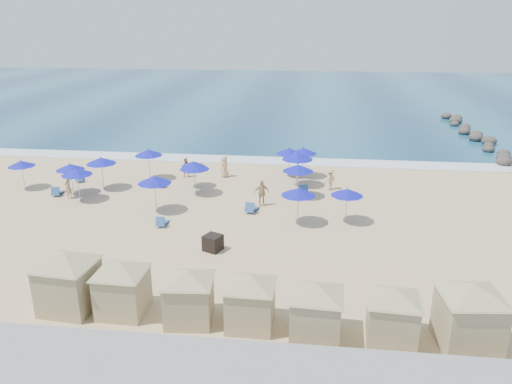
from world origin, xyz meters
TOP-DOWN VIEW (x-y plane):
  - ground at (0.00, 0.00)m, footprint 160.00×160.00m
  - ocean at (0.00, 55.00)m, footprint 160.00×80.00m
  - surf_line at (0.00, 15.50)m, footprint 160.00×2.50m
  - seawall at (0.00, -13.50)m, footprint 160.00×6.10m
  - rock_jetty at (24.01, 24.90)m, footprint 2.56×26.66m
  - trash_bin at (2.05, -2.64)m, footprint 1.15×1.15m
  - cabana_0 at (-2.92, -9.02)m, footprint 4.65×4.65m
  - cabana_1 at (-0.53, -9.04)m, footprint 4.18×4.18m
  - cabana_2 at (2.41, -9.31)m, footprint 4.09×4.09m
  - cabana_3 at (4.97, -9.37)m, footprint 4.05×4.05m
  - cabana_4 at (7.61, -9.86)m, footprint 4.17×4.17m
  - cabana_5 at (10.53, -9.76)m, footprint 4.04×4.04m
  - cabana_6 at (13.38, -9.67)m, footprint 4.64×4.64m
  - umbrella_0 at (-13.86, 5.95)m, footprint 1.95×1.95m
  - umbrella_1 at (-8.65, 3.98)m, footprint 2.11×2.11m
  - umbrella_2 at (-8.02, 6.56)m, footprint 2.19×2.19m
  - umbrella_3 at (-9.76, 5.28)m, footprint 2.02×2.02m
  - umbrella_4 at (-5.35, 9.25)m, footprint 2.17×2.17m
  - umbrella_5 at (-1.49, 7.80)m, footprint 1.80×1.80m
  - umbrella_6 at (-2.76, 2.60)m, footprint 2.19×2.19m
  - umbrella_7 at (-1.00, 6.19)m, footprint 2.12×2.12m
  - umbrella_8 at (6.47, 1.59)m, footprint 2.11×2.11m
  - umbrella_9 at (6.49, 11.23)m, footprint 2.17×2.17m
  - umbrella_10 at (6.27, 6.41)m, footprint 2.17×2.17m
  - umbrella_11 at (9.40, 2.17)m, footprint 1.99×1.99m
  - umbrella_12 at (5.38, 11.29)m, footprint 2.09×2.09m
  - umbrella_13 at (6.13, 8.93)m, footprint 2.35×2.35m
  - beach_chair_0 at (-10.75, 4.83)m, footprint 0.76×1.36m
  - beach_chair_1 at (-10.56, 8.01)m, footprint 0.91×1.32m
  - beach_chair_2 at (-3.87, 7.60)m, footprint 0.55×1.20m
  - beach_chair_3 at (-1.70, 0.34)m, footprint 0.55×1.23m
  - beach_chair_4 at (3.42, 3.23)m, footprint 0.87×1.46m
  - beach_chair_5 at (6.59, 7.21)m, footprint 1.01×1.52m
  - beachgoer_0 at (-9.61, 4.33)m, footprint 0.50×0.68m
  - beachgoer_1 at (-2.73, 10.19)m, footprint 0.83×0.69m
  - beachgoer_2 at (3.94, 4.49)m, footprint 1.14×0.77m
  - beachgoer_3 at (8.58, 8.43)m, footprint 1.10×1.13m
  - beachgoer_4 at (0.35, 10.51)m, footprint 0.87×1.00m

SIDE VIEW (x-z plane):
  - ground at x=0.00m, z-range 0.00..0.00m
  - ocean at x=0.00m, z-range 0.00..0.06m
  - surf_line at x=0.00m, z-range 0.00..0.08m
  - beach_chair_2 at x=-3.87m, z-range -0.10..0.55m
  - beach_chair_1 at x=-10.56m, z-range -0.10..0.56m
  - beach_chair_3 at x=-1.70m, z-range -0.10..0.57m
  - beach_chair_0 at x=-10.75m, z-range -0.11..0.60m
  - beach_chair_4 at x=3.42m, z-range -0.12..0.63m
  - beach_chair_5 at x=6.59m, z-range -0.12..0.65m
  - rock_jetty at x=24.01m, z-range -0.12..0.84m
  - trash_bin at x=2.05m, z-range 0.00..0.87m
  - seawall at x=0.00m, z-range 0.04..1.26m
  - beachgoer_3 at x=8.58m, z-range 0.00..1.56m
  - beachgoer_1 at x=-2.73m, z-range 0.00..1.56m
  - beachgoer_0 at x=-9.61m, z-range 0.00..1.71m
  - beachgoer_4 at x=0.35m, z-range 0.00..1.73m
  - beachgoer_2 at x=3.94m, z-range 0.00..1.79m
  - cabana_5 at x=10.53m, z-range 0.18..2.72m
  - cabana_3 at x=4.97m, z-range 0.18..2.73m
  - cabana_2 at x=2.41m, z-range 0.19..2.76m
  - cabana_4 at x=7.61m, z-range 0.19..2.81m
  - cabana_1 at x=-0.53m, z-range 0.19..2.81m
  - cabana_6 at x=13.38m, z-range 0.21..3.14m
  - cabana_0 at x=-2.92m, z-range 0.21..3.14m
  - umbrella_5 at x=-1.49m, z-range 0.75..2.80m
  - umbrella_0 at x=-13.86m, z-range 0.81..3.03m
  - umbrella_11 at x=9.40m, z-range 0.83..3.10m
  - umbrella_3 at x=-9.76m, z-range 0.85..3.15m
  - umbrella_12 at x=5.38m, z-range 0.87..3.25m
  - umbrella_8 at x=6.47m, z-range 0.88..3.28m
  - umbrella_1 at x=-8.65m, z-range 0.88..3.28m
  - umbrella_7 at x=-1.00m, z-range 0.89..3.30m
  - umbrella_9 at x=6.49m, z-range 0.91..3.37m
  - umbrella_10 at x=6.27m, z-range 0.91..3.38m
  - umbrella_4 at x=-5.35m, z-range 0.91..3.38m
  - umbrella_2 at x=-8.02m, z-range 0.91..3.40m
  - umbrella_6 at x=-2.76m, z-range 0.92..3.41m
  - umbrella_13 at x=6.13m, z-range 0.98..3.65m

